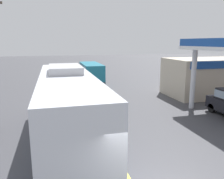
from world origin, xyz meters
TOP-DOWN VIEW (x-y plane):
  - ground at (0.00, 20.00)m, footprint 120.00×120.00m
  - lane_divider_stripe at (0.00, 15.00)m, footprint 0.16×50.00m
  - coach_bus_main at (-1.85, 5.79)m, footprint 2.60×11.04m
  - gas_station_roadside at (11.18, 10.79)m, footprint 9.10×11.95m
  - minibus_opposing_lane at (1.87, 20.85)m, footprint 2.04×6.13m

SIDE VIEW (x-z plane):
  - ground at x=0.00m, z-range 0.00..0.00m
  - lane_divider_stripe at x=0.00m, z-range 0.00..0.01m
  - minibus_opposing_lane at x=1.87m, z-range 0.25..2.69m
  - coach_bus_main at x=-1.85m, z-range -0.12..3.56m
  - gas_station_roadside at x=11.18m, z-range 0.08..5.18m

